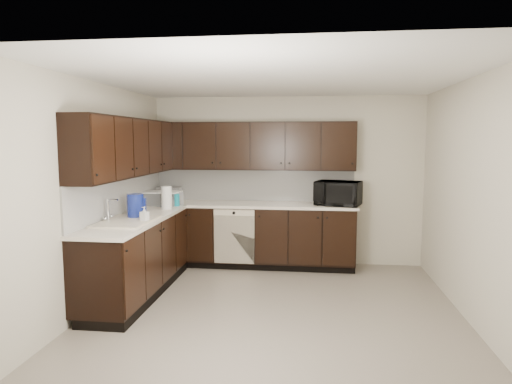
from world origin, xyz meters
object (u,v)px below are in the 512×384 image
microwave (338,193)px  toaster_oven (170,194)px  sink (127,227)px  blue_pitcher (135,206)px  storage_bin (162,198)px

microwave → toaster_oven: (-2.50, 0.14, -0.06)m
sink → blue_pitcher: (0.01, 0.26, 0.20)m
storage_bin → blue_pitcher: 1.11m
toaster_oven → sink: bearing=-93.1°
sink → toaster_oven: bearing=92.2°
microwave → blue_pitcher: bearing=-133.6°
microwave → storage_bin: microwave is taller
microwave → toaster_oven: 2.50m
blue_pitcher → storage_bin: bearing=116.9°
microwave → toaster_oven: size_ratio=1.82×
sink → toaster_oven: (-0.07, 1.79, 0.17)m
blue_pitcher → microwave: bearing=54.4°
microwave → toaster_oven: bearing=-166.7°
sink → storage_bin: bearing=91.7°
toaster_oven → blue_pitcher: size_ratio=1.17×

